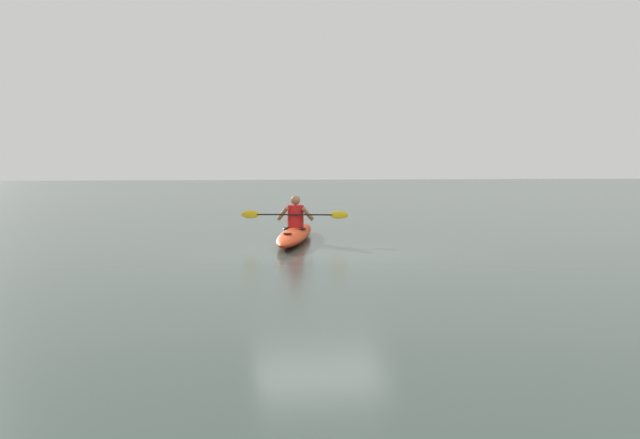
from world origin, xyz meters
The scene contains 3 objects.
ground_plane centered at (0.00, 0.00, 0.00)m, with size 160.00×160.00×0.00m, color #384742.
kayak centered at (0.12, -2.25, 0.16)m, with size 1.86×5.03×0.32m.
kayaker centered at (0.11, -2.31, 0.60)m, with size 2.29×0.70×0.70m.
Camera 1 is at (2.86, 14.65, 1.66)m, focal length 43.60 mm.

